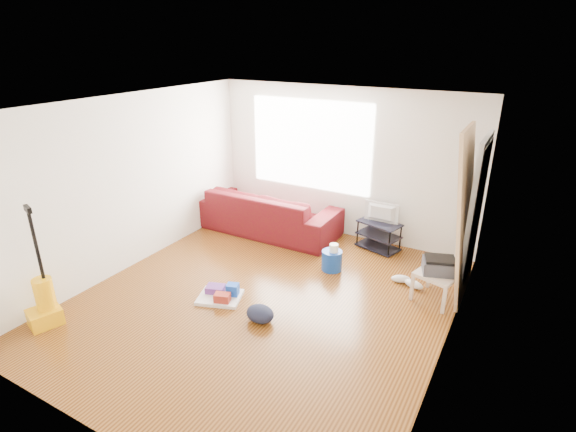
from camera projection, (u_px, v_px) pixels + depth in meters
The scene contains 13 objects.
room at pixel (273, 208), 5.50m from camera, with size 4.51×5.01×2.51m.
sofa at pixel (267, 231), 7.98m from camera, with size 2.53×0.99×0.74m, color #4E140F.
tv_stand at pixel (379, 235), 7.22m from camera, with size 0.74×0.55×0.46m.
tv at pixel (380, 213), 7.08m from camera, with size 0.56×0.07×0.32m, color black.
side_table at pixel (438, 277), 5.78m from camera, with size 0.60×0.60×0.40m.
printer at pixel (439, 265), 5.71m from camera, with size 0.48×0.42×0.21m.
bucket at pixel (331, 269), 6.66m from camera, with size 0.30×0.30×0.30m, color #0F3999.
toilet_paper at pixel (333, 257), 6.56m from camera, with size 0.13×0.13×0.12m, color white.
cleaning_tray at pixel (221, 294), 5.90m from camera, with size 0.66×0.60×0.20m.
backpack at pixel (260, 321), 5.46m from camera, with size 0.36×0.29×0.20m, color black.
sneakers at pixel (407, 282), 6.22m from camera, with size 0.49×0.25×0.11m.
vacuum at pixel (44, 303), 5.32m from camera, with size 0.41×0.43×1.48m.
door_panel at pixel (453, 293), 6.04m from camera, with size 0.04×0.90×2.24m, color tan.
Camera 1 is at (2.75, -4.24, 3.22)m, focal length 28.00 mm.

